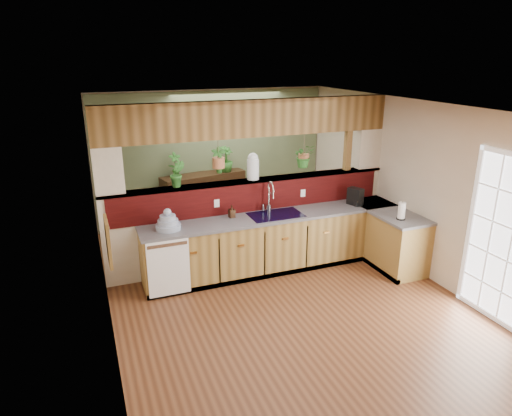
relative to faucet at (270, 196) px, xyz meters
name	(u,v)px	position (x,y,z in m)	size (l,w,h in m)	color
ground	(286,300)	(-0.21, -1.13, -1.17)	(4.60, 7.00, 0.01)	#512D19
ceiling	(291,110)	(-0.21, -1.13, 1.43)	(4.60, 7.00, 0.01)	brown
wall_back	(213,157)	(-0.21, 2.37, 0.13)	(4.60, 0.02, 2.60)	beige
wall_left	(103,236)	(-2.51, -1.13, 0.13)	(0.02, 7.00, 2.60)	beige
wall_right	(431,193)	(2.09, -1.13, 0.13)	(0.02, 7.00, 2.60)	beige
pass_through_partition	(253,192)	(-0.18, 0.22, 0.02)	(4.60, 0.21, 2.60)	beige
pass_through_ledge	(252,181)	(-0.21, 0.22, 0.20)	(4.60, 0.21, 0.04)	brown
header_beam	(251,118)	(-0.21, 0.22, 1.16)	(4.60, 0.15, 0.55)	brown
sage_backwall	(213,157)	(-0.21, 2.35, 0.13)	(4.55, 0.02, 2.55)	#60724E
countertop	(312,239)	(0.62, -0.26, -0.72)	(4.14, 1.52, 0.90)	brown
dishwasher	(169,268)	(-1.69, -0.46, -0.71)	(0.58, 0.03, 0.82)	white
navy_sink	(276,220)	(0.04, -0.15, -0.35)	(0.82, 0.50, 0.18)	black
french_door	(500,241)	(2.06, -2.43, -0.12)	(0.06, 1.02, 2.16)	white
framed_print	(108,242)	(-2.48, -1.93, 0.38)	(0.04, 0.35, 0.45)	brown
faucet	(270,196)	(0.00, 0.00, 0.00)	(0.22, 0.22, 0.50)	#B7B7B2
dish_stack	(168,223)	(-1.61, -0.16, -0.17)	(0.35, 0.35, 0.31)	#8F9CB9
soap_dispenser	(232,211)	(-0.62, -0.02, -0.17)	(0.09, 0.09, 0.19)	#362113
coffee_maker	(356,197)	(1.44, -0.18, -0.14)	(0.15, 0.25, 0.28)	black
paper_towel	(402,211)	(1.70, -1.01, -0.14)	(0.13, 0.13, 0.28)	black
glass_jar	(253,166)	(-0.19, 0.22, 0.43)	(0.19, 0.19, 0.41)	silver
ledge_plant_left	(177,174)	(-1.36, 0.22, 0.42)	(0.22, 0.18, 0.40)	#276021
hanging_plant_a	(218,152)	(-0.74, 0.22, 0.69)	(0.24, 0.20, 0.51)	brown
hanging_plant_b	(304,146)	(0.68, 0.22, 0.68)	(0.33, 0.29, 0.48)	brown
shelving_console	(204,201)	(-0.49, 2.12, -0.67)	(1.64, 0.44, 1.09)	black
shelf_plant_a	(175,164)	(-1.01, 2.12, 0.11)	(0.24, 0.16, 0.46)	#276021
shelf_plant_b	(226,159)	(-0.03, 2.12, 0.13)	(0.28, 0.28, 0.50)	#276021
floor_plant	(299,218)	(0.99, 0.91, -0.82)	(0.63, 0.54, 0.70)	#276021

